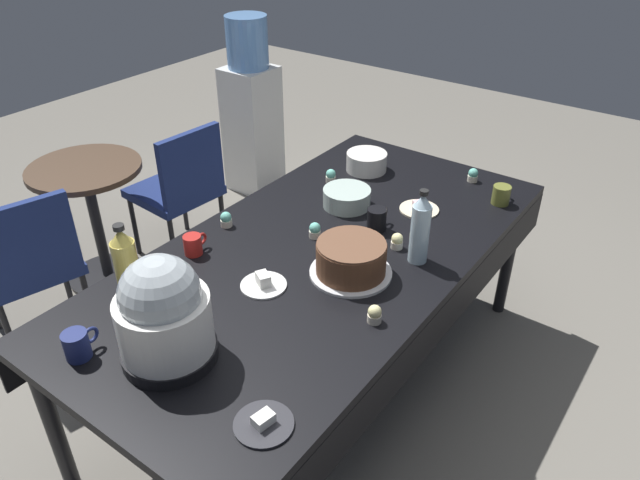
% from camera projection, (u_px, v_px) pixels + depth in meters
% --- Properties ---
extents(ground, '(9.00, 9.00, 0.00)m').
position_uv_depth(ground, '(320.00, 382.00, 2.85)').
color(ground, slate).
extents(potluck_table, '(2.20, 1.10, 0.75)m').
position_uv_depth(potluck_table, '(320.00, 263.00, 2.48)').
color(potluck_table, black).
rests_on(potluck_table, ground).
extents(frosted_layer_cake, '(0.32, 0.32, 0.14)m').
position_uv_depth(frosted_layer_cake, '(351.00, 259.00, 2.28)').
color(frosted_layer_cake, silver).
rests_on(frosted_layer_cake, potluck_table).
extents(slow_cooker, '(0.31, 0.31, 0.37)m').
position_uv_depth(slow_cooker, '(163.00, 314.00, 1.84)').
color(slow_cooker, black).
rests_on(slow_cooker, potluck_table).
extents(glass_salad_bowl, '(0.22, 0.22, 0.08)m').
position_uv_depth(glass_salad_bowl, '(347.00, 198.00, 2.74)').
color(glass_salad_bowl, '#B2C6BC').
rests_on(glass_salad_bowl, potluck_table).
extents(ceramic_snack_bowl, '(0.20, 0.20, 0.09)m').
position_uv_depth(ceramic_snack_bowl, '(367.00, 162.00, 3.05)').
color(ceramic_snack_bowl, silver).
rests_on(ceramic_snack_bowl, potluck_table).
extents(dessert_plate_white, '(0.17, 0.17, 0.06)m').
position_uv_depth(dessert_plate_white, '(263.00, 283.00, 2.24)').
color(dessert_plate_white, white).
rests_on(dessert_plate_white, potluck_table).
extents(dessert_plate_charcoal, '(0.17, 0.17, 0.04)m').
position_uv_depth(dessert_plate_charcoal, '(264.00, 423.00, 1.69)').
color(dessert_plate_charcoal, '#2D2D33').
rests_on(dessert_plate_charcoal, potluck_table).
extents(dessert_plate_cream, '(0.18, 0.18, 0.04)m').
position_uv_depth(dessert_plate_cream, '(419.00, 208.00, 2.72)').
color(dessert_plate_cream, beige).
rests_on(dessert_plate_cream, potluck_table).
extents(cupcake_vanilla, '(0.05, 0.05, 0.07)m').
position_uv_depth(cupcake_vanilla, '(226.00, 220.00, 2.59)').
color(cupcake_vanilla, beige).
rests_on(cupcake_vanilla, potluck_table).
extents(cupcake_lemon, '(0.05, 0.05, 0.07)m').
position_uv_depth(cupcake_lemon, '(315.00, 230.00, 2.52)').
color(cupcake_lemon, beige).
rests_on(cupcake_lemon, potluck_table).
extents(cupcake_rose, '(0.05, 0.05, 0.07)m').
position_uv_depth(cupcake_rose, '(473.00, 175.00, 2.96)').
color(cupcake_rose, beige).
rests_on(cupcake_rose, potluck_table).
extents(cupcake_cocoa, '(0.05, 0.05, 0.07)m').
position_uv_depth(cupcake_cocoa, '(375.00, 314.00, 2.06)').
color(cupcake_cocoa, beige).
rests_on(cupcake_cocoa, potluck_table).
extents(cupcake_mint, '(0.05, 0.05, 0.07)m').
position_uv_depth(cupcake_mint, '(397.00, 241.00, 2.45)').
color(cupcake_mint, beige).
rests_on(cupcake_mint, potluck_table).
extents(cupcake_berry, '(0.05, 0.05, 0.07)m').
position_uv_depth(cupcake_berry, '(331.00, 176.00, 2.95)').
color(cupcake_berry, beige).
rests_on(cupcake_berry, potluck_table).
extents(soda_bottle_water, '(0.08, 0.08, 0.31)m').
position_uv_depth(soda_bottle_water, '(420.00, 229.00, 2.31)').
color(soda_bottle_water, silver).
rests_on(soda_bottle_water, potluck_table).
extents(soda_bottle_ginger_ale, '(0.08, 0.08, 0.34)m').
position_uv_depth(soda_bottle_ginger_ale, '(128.00, 271.00, 2.05)').
color(soda_bottle_ginger_ale, gold).
rests_on(soda_bottle_ginger_ale, potluck_table).
extents(coffee_mug_olive, '(0.12, 0.08, 0.09)m').
position_uv_depth(coffee_mug_olive, '(501.00, 195.00, 2.76)').
color(coffee_mug_olive, olive).
rests_on(coffee_mug_olive, potluck_table).
extents(coffee_mug_red, '(0.11, 0.07, 0.08)m').
position_uv_depth(coffee_mug_red, '(193.00, 244.00, 2.41)').
color(coffee_mug_red, '#B2231E').
rests_on(coffee_mug_red, potluck_table).
extents(coffee_mug_navy, '(0.12, 0.08, 0.10)m').
position_uv_depth(coffee_mug_navy, '(77.00, 345.00, 1.90)').
color(coffee_mug_navy, navy).
rests_on(coffee_mug_navy, potluck_table).
extents(coffee_mug_black, '(0.13, 0.08, 0.10)m').
position_uv_depth(coffee_mug_black, '(377.00, 219.00, 2.57)').
color(coffee_mug_black, black).
rests_on(coffee_mug_black, potluck_table).
extents(paper_napkin_stack, '(0.14, 0.14, 0.02)m').
position_uv_depth(paper_napkin_stack, '(165.00, 277.00, 2.27)').
color(paper_napkin_stack, pink).
rests_on(paper_napkin_stack, potluck_table).
extents(maroon_chair_left, '(0.54, 0.54, 0.85)m').
position_uv_depth(maroon_chair_left, '(28.00, 261.00, 2.84)').
color(maroon_chair_left, navy).
rests_on(maroon_chair_left, ground).
extents(maroon_chair_right, '(0.47, 0.47, 0.85)m').
position_uv_depth(maroon_chair_right, '(181.00, 185.00, 3.50)').
color(maroon_chair_right, navy).
rests_on(maroon_chair_right, ground).
extents(round_cafe_table, '(0.60, 0.60, 0.72)m').
position_uv_depth(round_cafe_table, '(92.00, 203.00, 3.30)').
color(round_cafe_table, '#473323').
rests_on(round_cafe_table, ground).
extents(water_cooler, '(0.32, 0.32, 1.24)m').
position_uv_depth(water_cooler, '(251.00, 111.00, 4.24)').
color(water_cooler, silver).
rests_on(water_cooler, ground).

